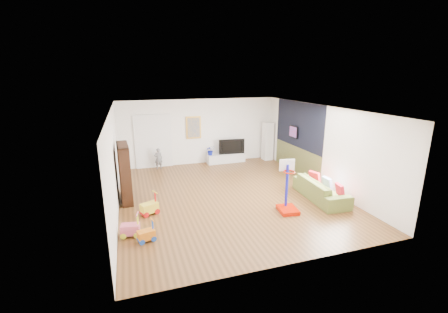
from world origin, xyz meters
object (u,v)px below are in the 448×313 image
object	(u,v)px
media_console	(226,158)
basketball_hoop	(289,187)
bookshelf	(125,173)
sofa	(321,189)

from	to	relation	value
media_console	basketball_hoop	bearing A→B (deg)	-90.58
basketball_hoop	media_console	bearing A→B (deg)	98.99
bookshelf	sofa	world-z (taller)	bookshelf
media_console	basketball_hoop	distance (m)	5.13
basketball_hoop	sofa	bearing A→B (deg)	27.63
bookshelf	sofa	size ratio (longest dim) A/B	0.83
sofa	bookshelf	bearing A→B (deg)	76.88
media_console	bookshelf	xyz separation A→B (m)	(-4.10, -2.89, 0.66)
media_console	sofa	size ratio (longest dim) A/B	0.79
media_console	basketball_hoop	size ratio (longest dim) A/B	1.13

